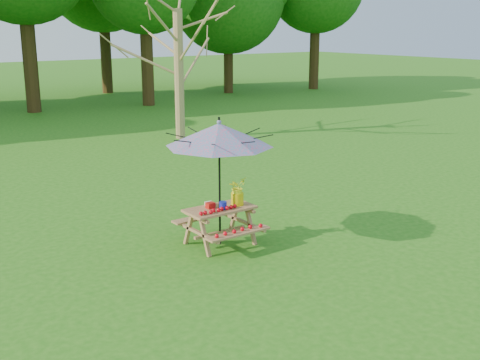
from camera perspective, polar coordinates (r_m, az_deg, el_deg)
picnic_table at (r=10.52m, az=-1.90°, el=-4.43°), size 1.20×1.32×0.67m
patio_umbrella at (r=10.12m, az=-1.99°, el=4.29°), size 1.95×1.95×2.25m
produce_bins at (r=10.40m, az=-2.32°, el=-2.38°), size 0.29×0.43×0.13m
tomatoes_row at (r=10.19m, az=-2.05°, el=-2.84°), size 0.77×0.13×0.07m
flower_bucket at (r=10.51m, az=-0.26°, el=-1.00°), size 0.36×0.34×0.49m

